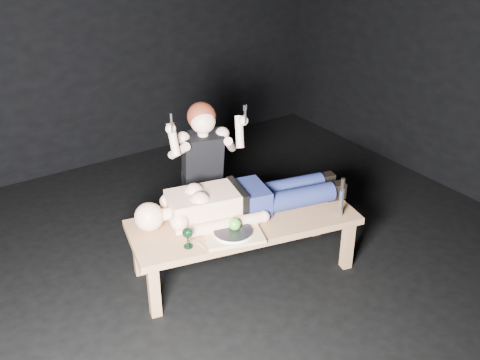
{
  "coord_description": "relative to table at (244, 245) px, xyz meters",
  "views": [
    {
      "loc": [
        -1.83,
        -2.76,
        2.56
      ],
      "look_at": [
        0.09,
        0.13,
        0.75
      ],
      "focal_mm": 41.52,
      "sensor_mm": 36.0,
      "label": 1
    }
  ],
  "objects": [
    {
      "name": "knife_flat",
      "position": [
        -0.02,
        -0.22,
        0.23
      ],
      "size": [
        0.05,
        0.17,
        0.01
      ],
      "primitive_type": "cube",
      "rotation": [
        0.0,
        0.0,
        -0.23
      ],
      "color": "#B2B2B7",
      "rests_on": "table"
    },
    {
      "name": "apple",
      "position": [
        -0.17,
        -0.13,
        0.31
      ],
      "size": [
        0.09,
        0.09,
        0.09
      ],
      "primitive_type": "sphere",
      "color": "green",
      "rests_on": "plate"
    },
    {
      "name": "lying_man",
      "position": [
        0.07,
        0.1,
        0.36
      ],
      "size": [
        1.72,
        0.84,
        0.26
      ],
      "primitive_type": null,
      "rotation": [
        0.0,
        0.0,
        -0.21
      ],
      "color": "beige",
      "rests_on": "table"
    },
    {
      "name": "kneeling_woman",
      "position": [
        0.0,
        0.62,
        0.39
      ],
      "size": [
        0.83,
        0.89,
        1.22
      ],
      "primitive_type": null,
      "rotation": [
        0.0,
        0.0,
        -0.29
      ],
      "color": "black",
      "rests_on": "ground"
    },
    {
      "name": "ground",
      "position": [
        -0.09,
        -0.08,
        -0.23
      ],
      "size": [
        5.0,
        5.0,
        0.0
      ],
      "primitive_type": "plane",
      "color": "black",
      "rests_on": "ground"
    },
    {
      "name": "spoon_flat",
      "position": [
        -0.01,
        -0.07,
        0.23
      ],
      "size": [
        0.05,
        0.17,
        0.01
      ],
      "primitive_type": "cube",
      "rotation": [
        0.0,
        0.0,
        0.22
      ],
      "color": "#B2B2B7",
      "rests_on": "table"
    },
    {
      "name": "serving_tray",
      "position": [
        -0.19,
        -0.14,
        0.24
      ],
      "size": [
        0.47,
        0.4,
        0.02
      ],
      "primitive_type": "cube",
      "rotation": [
        0.0,
        0.0,
        -0.33
      ],
      "color": "tan",
      "rests_on": "table"
    },
    {
      "name": "fork_flat",
      "position": [
        -0.44,
        -0.1,
        0.23
      ],
      "size": [
        0.03,
        0.18,
        0.01
      ],
      "primitive_type": "cube",
      "rotation": [
        0.0,
        0.0,
        0.09
      ],
      "color": "#B2B2B7",
      "rests_on": "table"
    },
    {
      "name": "carving_knife",
      "position": [
        0.61,
        -0.35,
        0.38
      ],
      "size": [
        0.05,
        0.05,
        0.31
      ],
      "primitive_type": null,
      "rotation": [
        0.0,
        0.0,
        -0.21
      ],
      "color": "#B2B2B7",
      "rests_on": "table"
    },
    {
      "name": "plate",
      "position": [
        -0.19,
        -0.14,
        0.26
      ],
      "size": [
        0.34,
        0.34,
        0.02
      ],
      "primitive_type": "cylinder",
      "rotation": [
        0.0,
        0.0,
        -0.33
      ],
      "color": "white",
      "rests_on": "serving_tray"
    },
    {
      "name": "goblet",
      "position": [
        -0.51,
        -0.09,
        0.3
      ],
      "size": [
        0.09,
        0.09,
        0.15
      ],
      "primitive_type": null,
      "rotation": [
        0.0,
        0.0,
        -0.21
      ],
      "color": "black",
      "rests_on": "table"
    },
    {
      "name": "table",
      "position": [
        0.0,
        0.0,
        0.0
      ],
      "size": [
        1.74,
        0.95,
        0.45
      ],
      "primitive_type": "cube",
      "rotation": [
        0.0,
        0.0,
        -0.21
      ],
      "color": "#9E6C49",
      "rests_on": "ground"
    },
    {
      "name": "back_wall",
      "position": [
        -0.09,
        2.42,
        1.27
      ],
      "size": [
        5.0,
        0.0,
        5.0
      ],
      "primitive_type": "plane",
      "rotation": [
        1.57,
        0.0,
        0.0
      ],
      "color": "black",
      "rests_on": "ground"
    }
  ]
}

